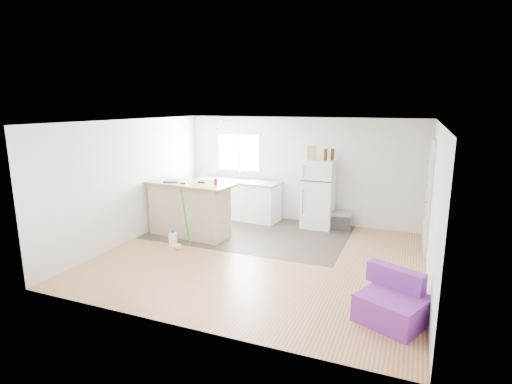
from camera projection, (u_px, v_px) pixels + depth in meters
room at (261, 192)px, 6.89m from camera, size 5.51×5.01×2.41m
vinyl_zone at (250, 232)px, 8.55m from camera, size 4.05×2.50×0.00m
window at (239, 152)px, 9.64m from camera, size 1.18×0.06×0.98m
interior_door at (429, 197)px, 7.34m from camera, size 0.11×0.92×2.10m
ceiling_fixture at (228, 120)px, 8.17m from camera, size 0.30×0.30×0.07m
kitchen_cabinets at (238, 199)px, 9.55m from camera, size 2.11×0.82×1.20m
peninsula at (189, 209)px, 8.23m from camera, size 1.88×0.87×1.12m
refrigerator at (318, 194)px, 8.76m from camera, size 0.67×0.64×1.51m
cooler at (340, 220)px, 8.72m from camera, size 0.55×0.42×0.39m
purple_seat at (393, 304)px, 5.01m from camera, size 0.98×0.99×0.62m
cleaner_jug at (173, 239)px, 7.67m from camera, size 0.17×0.15×0.32m
mop at (181, 237)px, 7.50m from camera, size 0.21×0.34×1.20m
red_cup at (216, 181)px, 7.92m from camera, size 0.10×0.10×0.12m
blue_tray at (172, 181)px, 8.17m from camera, size 0.36×0.32×0.04m
tool_a at (201, 182)px, 8.10m from camera, size 0.14×0.06×0.03m
tool_b at (183, 183)px, 7.98m from camera, size 0.10×0.04×0.03m
cardboard_box at (312, 153)px, 8.55m from camera, size 0.22×0.15×0.30m
bottle_left at (326, 155)px, 8.46m from camera, size 0.09×0.09×0.25m
bottle_right at (333, 154)px, 8.48m from camera, size 0.08×0.08×0.25m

